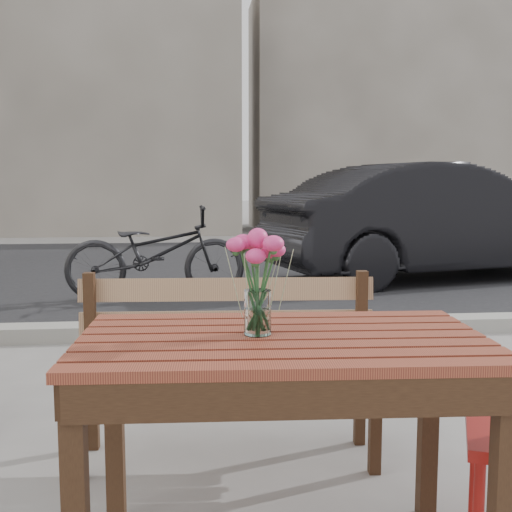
{
  "coord_description": "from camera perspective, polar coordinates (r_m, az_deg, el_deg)",
  "views": [
    {
      "loc": [
        -0.14,
        -1.98,
        1.22
      ],
      "look_at": [
        0.05,
        -0.03,
        0.99
      ],
      "focal_mm": 45.0,
      "sensor_mm": 36.0,
      "label": 1
    }
  ],
  "objects": [
    {
      "name": "parked_car",
      "position": [
        8.45,
        15.66,
        2.99
      ],
      "size": [
        4.63,
        2.57,
        1.45
      ],
      "primitive_type": "imported",
      "rotation": [
        0.0,
        0.0,
        1.82
      ],
      "color": "black",
      "rests_on": "ground"
    },
    {
      "name": "main_bench",
      "position": [
        2.88,
        -2.57,
        -7.74
      ],
      "size": [
        1.37,
        0.47,
        0.84
      ],
      "rotation": [
        0.0,
        0.0,
        -0.05
      ],
      "color": "#976A4E",
      "rests_on": "ground"
    },
    {
      "name": "main_vase",
      "position": [
        1.93,
        0.15,
        -1.16
      ],
      "size": [
        0.18,
        0.18,
        0.32
      ],
      "color": "white",
      "rests_on": "main_table"
    },
    {
      "name": "main_table",
      "position": [
        1.99,
        2.37,
        -10.58
      ],
      "size": [
        1.26,
        0.77,
        0.76
      ],
      "rotation": [
        0.0,
        0.0,
        -0.04
      ],
      "color": "#5F2219",
      "rests_on": "ground"
    },
    {
      "name": "street",
      "position": [
        7.15,
        -4.52,
        -3.0
      ],
      "size": [
        30.0,
        8.12,
        0.12
      ],
      "color": "black",
      "rests_on": "ground"
    },
    {
      "name": "backdrop_buildings",
      "position": [
        16.55,
        -4.75,
        14.86
      ],
      "size": [
        15.5,
        4.0,
        8.0
      ],
      "color": "slate",
      "rests_on": "ground"
    },
    {
      "name": "bicycle",
      "position": [
        6.77,
        -8.95,
        0.31
      ],
      "size": [
        1.88,
        0.72,
        0.98
      ],
      "primitive_type": "imported",
      "rotation": [
        0.0,
        0.0,
        1.61
      ],
      "color": "black",
      "rests_on": "ground"
    }
  ]
}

